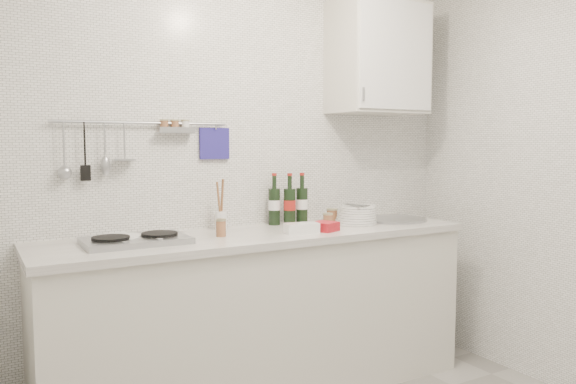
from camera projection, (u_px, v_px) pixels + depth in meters
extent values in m
cube|color=silver|center=(239.00, 170.00, 3.34)|extent=(3.00, 0.02, 2.50)
cube|color=beige|center=(262.00, 317.00, 3.15)|extent=(2.40, 0.60, 0.88)
cube|color=silver|center=(262.00, 236.00, 3.11)|extent=(2.44, 0.64, 0.04)
cube|color=black|center=(261.00, 382.00, 3.20)|extent=(2.34, 0.52, 0.10)
cube|color=#93969B|center=(136.00, 240.00, 2.76)|extent=(0.50, 0.32, 0.03)
cylinder|color=black|center=(111.00, 238.00, 2.70)|extent=(0.18, 0.18, 0.01)
cylinder|color=black|center=(160.00, 234.00, 2.82)|extent=(0.18, 0.18, 0.01)
cylinder|color=#93969B|center=(394.00, 219.00, 3.58)|extent=(0.40, 0.40, 0.02)
cylinder|color=#93969B|center=(394.00, 228.00, 3.59)|extent=(0.34, 0.34, 0.10)
cylinder|color=#93969B|center=(143.00, 123.00, 3.00)|extent=(0.95, 0.02, 0.02)
cube|color=navy|center=(214.00, 144.00, 3.23)|extent=(0.18, 0.02, 0.18)
cube|color=beige|center=(378.00, 58.00, 3.57)|extent=(0.60, 0.35, 0.70)
cube|color=white|center=(397.00, 55.00, 3.42)|extent=(0.56, 0.01, 0.66)
cylinder|color=#93969B|center=(364.00, 94.00, 3.30)|extent=(0.01, 0.01, 0.08)
cylinder|color=#4870A3|center=(116.00, 242.00, 2.77)|extent=(0.24, 0.24, 0.01)
cylinder|color=#4870A3|center=(116.00, 239.00, 2.77)|extent=(0.23, 0.23, 0.01)
cylinder|color=#4870A3|center=(117.00, 237.00, 2.78)|extent=(0.23, 0.23, 0.01)
cylinder|color=white|center=(355.00, 223.00, 3.43)|extent=(0.26, 0.26, 0.01)
cylinder|color=white|center=(356.00, 220.00, 3.43)|extent=(0.25, 0.25, 0.01)
cylinder|color=white|center=(356.00, 218.00, 3.44)|extent=(0.25, 0.25, 0.01)
cylinder|color=white|center=(357.00, 216.00, 3.44)|extent=(0.24, 0.24, 0.01)
cylinder|color=white|center=(357.00, 213.00, 3.45)|extent=(0.23, 0.23, 0.01)
cylinder|color=white|center=(358.00, 211.00, 3.45)|extent=(0.23, 0.23, 0.01)
cylinder|color=white|center=(358.00, 209.00, 3.46)|extent=(0.22, 0.22, 0.01)
cylinder|color=white|center=(358.00, 207.00, 3.47)|extent=(0.22, 0.22, 0.01)
cube|color=white|center=(302.00, 228.00, 3.08)|extent=(0.20, 0.12, 0.05)
cube|color=red|center=(325.00, 226.00, 3.15)|extent=(0.16, 0.16, 0.05)
cylinder|color=white|center=(221.00, 221.00, 3.18)|extent=(0.07, 0.07, 0.11)
cylinder|color=brown|center=(222.00, 197.00, 3.17)|extent=(0.02, 0.05, 0.21)
cylinder|color=brown|center=(219.00, 199.00, 3.17)|extent=(0.02, 0.04, 0.19)
cylinder|color=brown|center=(219.00, 223.00, 3.19)|extent=(0.06, 0.06, 0.08)
cylinder|color=tan|center=(219.00, 215.00, 3.19)|extent=(0.06, 0.06, 0.01)
cylinder|color=brown|center=(332.00, 216.00, 3.51)|extent=(0.07, 0.07, 0.07)
cylinder|color=tan|center=(332.00, 209.00, 3.51)|extent=(0.07, 0.07, 0.01)
cylinder|color=brown|center=(328.00, 220.00, 3.38)|extent=(0.06, 0.06, 0.06)
cylinder|color=tan|center=(328.00, 214.00, 3.37)|extent=(0.06, 0.06, 0.01)
cylinder|color=brown|center=(221.00, 229.00, 2.97)|extent=(0.05, 0.05, 0.08)
cylinder|color=tan|center=(221.00, 220.00, 2.96)|extent=(0.06, 0.06, 0.01)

